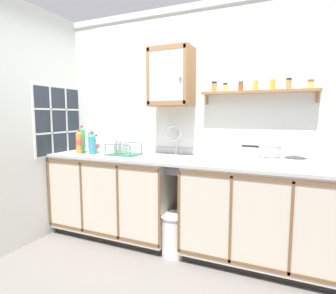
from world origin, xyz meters
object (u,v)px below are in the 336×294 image
(hot_plate_stove, at_px, (282,162))
(wall_cabinet, at_px, (171,77))
(bottle_water_blue_2, at_px, (91,141))
(saucepan, at_px, (269,150))
(bottle_detergent_teal_3, at_px, (92,144))
(bottle_soda_green_0, at_px, (82,140))
(bottle_opaque_white_1, at_px, (97,145))
(sink, at_px, (170,160))
(trash_bin, at_px, (174,234))
(dish_rack, at_px, (123,152))
(bottle_juice_amber_4, at_px, (79,142))

(hot_plate_stove, distance_m, wall_cabinet, 1.40)
(bottle_water_blue_2, xyz_separation_m, wall_cabinet, (1.06, 0.04, 0.72))
(saucepan, bearing_deg, bottle_detergent_teal_3, -176.38)
(bottle_soda_green_0, relative_size, bottle_opaque_white_1, 1.48)
(sink, height_order, trash_bin, sink)
(hot_plate_stove, xyz_separation_m, trash_bin, (-0.97, -0.18, -0.78))
(bottle_opaque_white_1, bearing_deg, saucepan, 0.18)
(saucepan, xyz_separation_m, bottle_detergent_teal_3, (-1.93, -0.12, -0.01))
(sink, distance_m, bottle_soda_green_0, 1.16)
(wall_cabinet, bearing_deg, bottle_opaque_white_1, -174.53)
(sink, relative_size, dish_rack, 1.40)
(trash_bin, bearing_deg, wall_cabinet, 118.26)
(bottle_detergent_teal_3, distance_m, bottle_juice_amber_4, 0.16)
(bottle_juice_amber_4, xyz_separation_m, trash_bin, (1.22, -0.04, -0.88))
(saucepan, relative_size, dish_rack, 1.00)
(saucepan, height_order, bottle_opaque_white_1, bottle_opaque_white_1)
(bottle_water_blue_2, distance_m, bottle_juice_amber_4, 0.21)
(bottle_water_blue_2, height_order, wall_cabinet, wall_cabinet)
(saucepan, relative_size, trash_bin, 0.82)
(bottle_detergent_teal_3, bearing_deg, bottle_water_blue_2, 131.56)
(hot_plate_stove, bearing_deg, bottle_water_blue_2, 178.20)
(trash_bin, bearing_deg, bottle_detergent_teal_3, 175.48)
(bottle_opaque_white_1, height_order, dish_rack, bottle_opaque_white_1)
(sink, height_order, bottle_soda_green_0, sink)
(bottle_soda_green_0, xyz_separation_m, dish_rack, (0.55, 0.04, -0.12))
(sink, height_order, bottle_water_blue_2, sink)
(dish_rack, bearing_deg, sink, 0.30)
(bottle_soda_green_0, distance_m, trash_bin, 1.56)
(saucepan, relative_size, bottle_water_blue_2, 1.23)
(wall_cabinet, bearing_deg, hot_plate_stove, -5.42)
(hot_plate_stove, height_order, bottle_soda_green_0, bottle_soda_green_0)
(bottle_water_blue_2, bearing_deg, bottle_detergent_teal_3, -48.44)
(bottle_opaque_white_1, distance_m, trash_bin, 1.40)
(saucepan, distance_m, trash_bin, 1.25)
(hot_plate_stove, height_order, bottle_detergent_teal_3, bottle_detergent_teal_3)
(saucepan, height_order, bottle_detergent_teal_3, bottle_detergent_teal_3)
(dish_rack, relative_size, trash_bin, 0.82)
(bottle_water_blue_2, bearing_deg, sink, -2.99)
(sink, xyz_separation_m, dish_rack, (-0.59, -0.00, 0.06))
(sink, xyz_separation_m, hot_plate_stove, (1.10, -0.01, 0.06))
(bottle_soda_green_0, bearing_deg, sink, 2.17)
(saucepan, xyz_separation_m, bottle_soda_green_0, (-2.13, -0.05, 0.02))
(dish_rack, bearing_deg, hot_plate_stove, -0.30)
(bottle_soda_green_0, distance_m, bottle_detergent_teal_3, 0.22)
(bottle_opaque_white_1, bearing_deg, bottle_soda_green_0, -164.42)
(bottle_juice_amber_4, height_order, trash_bin, bottle_juice_amber_4)
(bottle_soda_green_0, relative_size, dish_rack, 0.92)
(bottle_soda_green_0, distance_m, dish_rack, 0.57)
(bottle_soda_green_0, height_order, wall_cabinet, wall_cabinet)
(hot_plate_stove, bearing_deg, wall_cabinet, 174.58)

